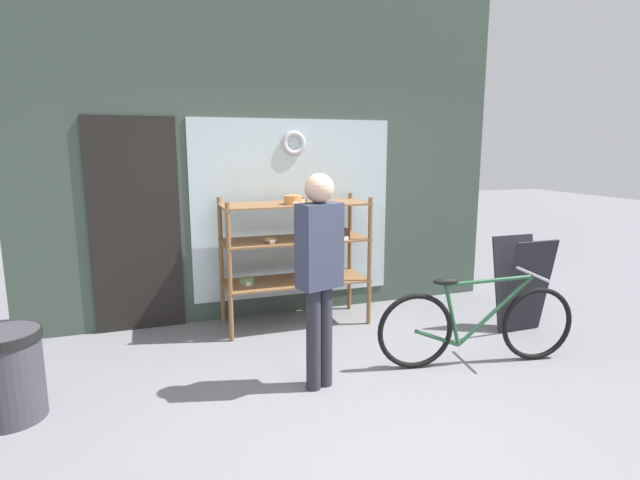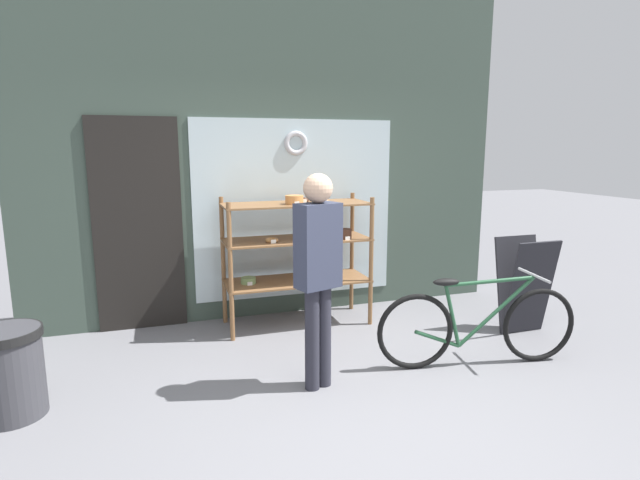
# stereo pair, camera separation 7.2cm
# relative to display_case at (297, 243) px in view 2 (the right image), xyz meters

# --- Properties ---
(ground_plane) EXTENTS (30.00, 30.00, 0.00)m
(ground_plane) POSITION_rel_display_case_xyz_m (-0.10, -1.93, -0.85)
(ground_plane) COLOR slate
(storefront_facade) EXTENTS (5.15, 0.13, 3.72)m
(storefront_facade) POSITION_rel_display_case_xyz_m (-0.14, 0.43, 0.96)
(storefront_facade) COLOR #3D4C42
(storefront_facade) RESTS_ON ground_plane
(display_case) EXTENTS (1.46, 0.57, 1.35)m
(display_case) POSITION_rel_display_case_xyz_m (0.00, 0.00, 0.00)
(display_case) COLOR brown
(display_case) RESTS_ON ground_plane
(bicycle) EXTENTS (1.71, 0.48, 0.77)m
(bicycle) POSITION_rel_display_case_xyz_m (1.15, -1.44, -0.50)
(bicycle) COLOR black
(bicycle) RESTS_ON ground_plane
(sandwich_board) EXTENTS (0.48, 0.38, 0.94)m
(sandwich_board) POSITION_rel_display_case_xyz_m (2.04, -0.92, -0.38)
(sandwich_board) COLOR #232328
(sandwich_board) RESTS_ON ground_plane
(pedestrian) EXTENTS (0.36, 0.27, 1.63)m
(pedestrian) POSITION_rel_display_case_xyz_m (-0.23, -1.39, 0.11)
(pedestrian) COLOR #282833
(pedestrian) RESTS_ON ground_plane
(trash_bin) EXTENTS (0.46, 0.46, 0.62)m
(trash_bin) POSITION_rel_display_case_xyz_m (-2.34, -1.14, -0.51)
(trash_bin) COLOR #38383D
(trash_bin) RESTS_ON ground_plane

